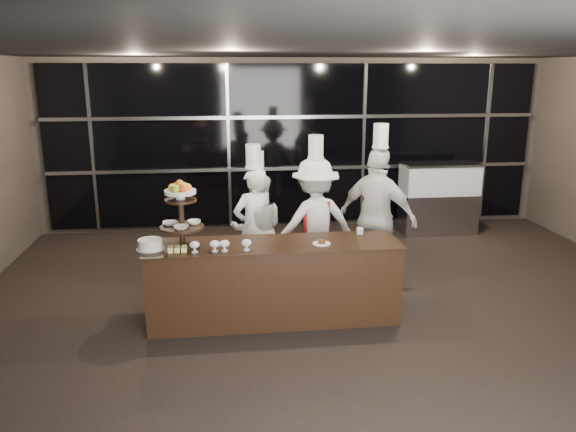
{
  "coord_description": "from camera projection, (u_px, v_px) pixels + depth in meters",
  "views": [
    {
      "loc": [
        -1.35,
        -4.87,
        2.8
      ],
      "look_at": [
        -0.59,
        1.39,
        1.15
      ],
      "focal_mm": 35.0,
      "sensor_mm": 36.0,
      "label": 1
    }
  ],
  "objects": [
    {
      "name": "room",
      "position": [
        370.0,
        215.0,
        5.17
      ],
      "size": [
        10.0,
        10.0,
        10.0
      ],
      "color": "black",
      "rests_on": "ground"
    },
    {
      "name": "window_wall",
      "position": [
        297.0,
        145.0,
        9.91
      ],
      "size": [
        8.6,
        0.1,
        2.8
      ],
      "color": "black",
      "rests_on": "ground"
    },
    {
      "name": "buffet_counter",
      "position": [
        274.0,
        281.0,
        6.38
      ],
      "size": [
        2.84,
        0.74,
        0.92
      ],
      "color": "black",
      "rests_on": "ground"
    },
    {
      "name": "display_stand",
      "position": [
        181.0,
        209.0,
        6.04
      ],
      "size": [
        0.48,
        0.48,
        0.74
      ],
      "color": "black",
      "rests_on": "buffet_counter"
    },
    {
      "name": "compotes",
      "position": [
        220.0,
        244.0,
        5.96
      ],
      "size": [
        0.66,
        0.11,
        0.12
      ],
      "color": "silver",
      "rests_on": "buffet_counter"
    },
    {
      "name": "layer_cake",
      "position": [
        150.0,
        244.0,
        6.05
      ],
      "size": [
        0.3,
        0.3,
        0.11
      ],
      "color": "white",
      "rests_on": "buffet_counter"
    },
    {
      "name": "pastry_squares",
      "position": [
        177.0,
        249.0,
        5.98
      ],
      "size": [
        0.2,
        0.12,
        0.05
      ],
      "color": "#FFE17C",
      "rests_on": "buffet_counter"
    },
    {
      "name": "small_plate",
      "position": [
        322.0,
        243.0,
        6.23
      ],
      "size": [
        0.2,
        0.2,
        0.05
      ],
      "color": "white",
      "rests_on": "buffet_counter"
    },
    {
      "name": "chef_cup",
      "position": [
        360.0,
        231.0,
        6.62
      ],
      "size": [
        0.08,
        0.08,
        0.07
      ],
      "primitive_type": "cylinder",
      "color": "white",
      "rests_on": "buffet_counter"
    },
    {
      "name": "display_case",
      "position": [
        439.0,
        194.0,
        9.78
      ],
      "size": [
        1.32,
        0.57,
        1.24
      ],
      "color": "#A5A5AA",
      "rests_on": "ground"
    },
    {
      "name": "chef_a",
      "position": [
        254.0,
        226.0,
        7.28
      ],
      "size": [
        0.69,
        0.58,
        1.9
      ],
      "color": "white",
      "rests_on": "ground"
    },
    {
      "name": "chef_b",
      "position": [
        258.0,
        228.0,
        7.42
      ],
      "size": [
        0.74,
        0.59,
        1.79
      ],
      "color": "silver",
      "rests_on": "ground"
    },
    {
      "name": "chef_c",
      "position": [
        315.0,
        223.0,
        7.32
      ],
      "size": [
        1.22,
        0.88,
        2.01
      ],
      "color": "white",
      "rests_on": "ground"
    },
    {
      "name": "chef_d",
      "position": [
        377.0,
        217.0,
        7.31
      ],
      "size": [
        1.11,
        1.06,
        2.15
      ],
      "color": "white",
      "rests_on": "ground"
    }
  ]
}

